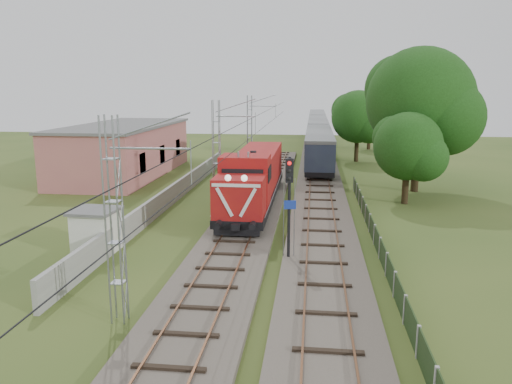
# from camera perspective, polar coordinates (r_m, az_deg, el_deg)

# --- Properties ---
(ground) EXTENTS (140.00, 140.00, 0.00)m
(ground) POSITION_cam_1_polar(r_m,az_deg,el_deg) (27.22, -3.01, -7.33)
(ground) COLOR #344B1C
(ground) RESTS_ON ground
(track_main) EXTENTS (4.20, 70.00, 0.45)m
(track_main) POSITION_cam_1_polar(r_m,az_deg,el_deg) (33.78, -1.05, -3.14)
(track_main) COLOR #6B6054
(track_main) RESTS_ON ground
(track_side) EXTENTS (4.20, 80.00, 0.45)m
(track_side) POSITION_cam_1_polar(r_m,az_deg,el_deg) (46.18, 7.26, 0.88)
(track_side) COLOR #6B6054
(track_side) RESTS_ON ground
(catenary) EXTENTS (3.31, 70.00, 8.00)m
(catenary) POSITION_cam_1_polar(r_m,az_deg,el_deg) (38.35, -4.47, 4.53)
(catenary) COLOR gray
(catenary) RESTS_ON ground
(boundary_wall) EXTENTS (0.25, 40.00, 1.50)m
(boundary_wall) POSITION_cam_1_polar(r_m,az_deg,el_deg) (39.73, -9.42, -0.17)
(boundary_wall) COLOR #9E9E99
(boundary_wall) RESTS_ON ground
(station_building) EXTENTS (8.40, 20.40, 5.22)m
(station_building) POSITION_cam_1_polar(r_m,az_deg,el_deg) (53.36, -14.79, 4.73)
(station_building) COLOR #B66962
(station_building) RESTS_ON ground
(fence) EXTENTS (0.12, 32.00, 1.20)m
(fence) POSITION_cam_1_polar(r_m,az_deg,el_deg) (29.77, 13.39, -4.74)
(fence) COLOR black
(fence) RESTS_ON ground
(locomotive) EXTENTS (3.14, 17.95, 4.56)m
(locomotive) POSITION_cam_1_polar(r_m,az_deg,el_deg) (37.34, -0.22, 1.69)
(locomotive) COLOR black
(locomotive) RESTS_ON ground
(coach_rake) EXTENTS (2.95, 65.75, 3.41)m
(coach_rake) POSITION_cam_1_polar(r_m,az_deg,el_deg) (79.33, 7.07, 7.15)
(coach_rake) COLOR black
(coach_rake) RESTS_ON ground
(signal_post) EXTENTS (0.61, 0.48, 5.54)m
(signal_post) POSITION_cam_1_polar(r_m,az_deg,el_deg) (25.27, 3.82, 0.10)
(signal_post) COLOR black
(signal_post) RESTS_ON ground
(relay_hut) EXTENTS (2.47, 2.47, 2.45)m
(relay_hut) POSITION_cam_1_polar(r_m,az_deg,el_deg) (28.81, -17.82, -4.23)
(relay_hut) COLOR silver
(relay_hut) RESTS_ON ground
(tree_a) EXTENTS (5.50, 5.24, 7.13)m
(tree_a) POSITION_cam_1_polar(r_m,az_deg,el_deg) (40.05, 17.06, 4.93)
(tree_a) COLOR #3A2B17
(tree_a) RESTS_ON ground
(tree_b) EXTENTS (9.50, 9.04, 12.31)m
(tree_b) POSITION_cam_1_polar(r_m,az_deg,el_deg) (44.95, 18.39, 9.70)
(tree_b) COLOR #3A2B17
(tree_b) RESTS_ON ground
(tree_c) EXTENTS (6.63, 6.31, 8.59)m
(tree_c) POSITION_cam_1_polar(r_m,az_deg,el_deg) (61.78, 11.64, 8.36)
(tree_c) COLOR #3A2B17
(tree_c) RESTS_ON ground
(tree_d) EXTENTS (6.35, 6.05, 8.23)m
(tree_d) POSITION_cam_1_polar(r_m,az_deg,el_deg) (74.53, 12.97, 8.70)
(tree_d) COLOR #3A2B17
(tree_d) RESTS_ON ground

